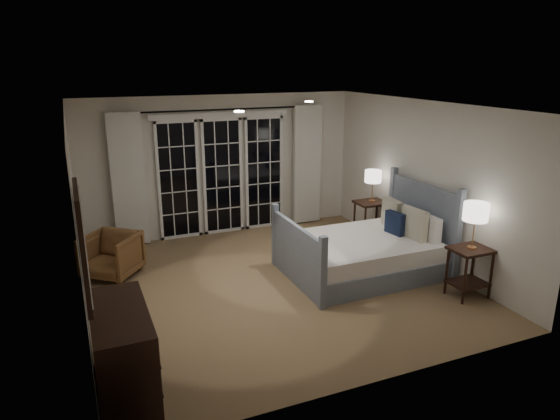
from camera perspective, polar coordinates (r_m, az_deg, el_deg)
name	(u,v)px	position (r m, az deg, el deg)	size (l,w,h in m)	color
floor	(274,284)	(7.21, -0.66, -8.41)	(5.00, 5.00, 0.00)	olive
ceiling	(274,106)	(6.55, -0.73, 11.79)	(5.00, 5.00, 0.00)	white
wall_left	(77,222)	(6.32, -22.20, -1.25)	(0.02, 5.00, 2.50)	silver
wall_right	(424,183)	(8.03, 16.09, 3.01)	(0.02, 5.00, 2.50)	silver
wall_back	(222,165)	(9.08, -6.68, 5.09)	(5.00, 0.02, 2.50)	silver
wall_front	(377,267)	(4.68, 11.00, -6.40)	(5.00, 0.02, 2.50)	silver
french_doors	(223,175)	(9.07, -6.57, 4.05)	(2.50, 0.04, 2.20)	black
curtain_rod	(221,110)	(8.84, -6.71, 11.33)	(0.03, 0.03, 3.50)	black
curtain_left	(128,180)	(8.68, -16.94, 3.26)	(0.55, 0.10, 2.25)	silver
curtain_right	(307,165)	(9.57, 3.10, 5.17)	(0.55, 0.10, 2.25)	silver
downlight_a	(309,102)	(7.43, 3.34, 12.26)	(0.12, 0.12, 0.01)	white
downlight_b	(239,112)	(5.98, -4.69, 11.16)	(0.12, 0.12, 0.01)	white
bed	(365,252)	(7.58, 9.72, -4.71)	(2.19, 1.57, 1.28)	gray
nightstand_left	(470,264)	(7.15, 20.86, -5.84)	(0.53, 0.42, 0.69)	black
nightstand_right	(371,215)	(8.89, 10.37, -0.51)	(0.55, 0.44, 0.71)	black
lamp_left	(476,212)	(6.91, 21.48, -0.25)	(0.32, 0.32, 0.62)	tan
lamp_right	(373,177)	(8.72, 10.60, 3.75)	(0.29, 0.29, 0.55)	tan
armchair	(111,255)	(7.73, -18.72, -4.93)	(0.70, 0.72, 0.66)	brown
dresser	(123,353)	(5.09, -17.51, -15.28)	(0.52, 1.22, 0.87)	black
mirror	(83,245)	(4.61, -21.64, -3.71)	(0.05, 0.85, 1.00)	black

